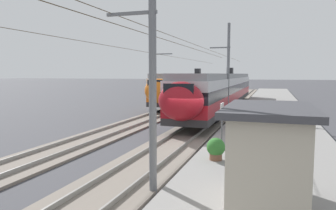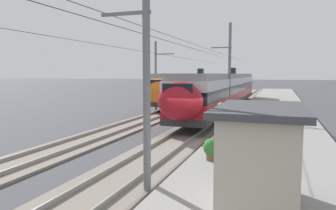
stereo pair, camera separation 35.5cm
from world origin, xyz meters
name	(u,v)px [view 2 (the right image)]	position (x,y,z in m)	size (l,w,h in m)	color
ground_plane	(193,141)	(0.00, 0.00, 0.00)	(400.00, 400.00, 0.00)	#424247
platform_slab	(271,144)	(0.00, -4.21, 0.18)	(120.00, 6.23, 0.37)	gray
track_near	(180,139)	(0.00, 0.75, 0.07)	(120.00, 3.00, 0.28)	slate
track_far	(105,134)	(0.00, 5.69, 0.07)	(120.00, 3.00, 0.28)	slate
train_near_platform	(225,89)	(15.64, 0.75, 2.23)	(32.96, 2.93, 4.27)	#2D2D30
train_far_track	(193,87)	(21.15, 5.69, 2.22)	(24.42, 3.03, 4.27)	#2D2D30
catenary_mast_west	(143,71)	(-8.01, -0.53, 3.91)	(45.48, 1.69, 7.48)	slate
catenary_mast_mid	(228,70)	(9.09, -0.54, 4.14)	(45.48, 1.69, 7.95)	slate
catenary_mast_far_side	(157,74)	(13.21, 7.39, 3.80)	(45.48, 2.15, 7.15)	slate
platform_sign	(219,116)	(-2.96, -2.02, 1.95)	(0.70, 0.08, 2.15)	#59595B
passenger_walking	(238,146)	(-5.99, -3.22, 1.31)	(0.53, 0.22, 1.69)	#383842
handbag_beside_passenger	(245,164)	(-5.28, -3.40, 0.50)	(0.32, 0.18, 0.39)	#472D1E
handbag_near_sign	(210,148)	(-3.15, -1.64, 0.48)	(0.32, 0.18, 0.35)	maroon
potted_plant_platform_edge	(212,148)	(-4.74, -2.07, 0.86)	(0.75, 0.75, 0.90)	brown
platform_shelter	(260,157)	(-8.83, -4.11, 1.72)	(3.59, 2.15, 2.66)	#B7AD99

